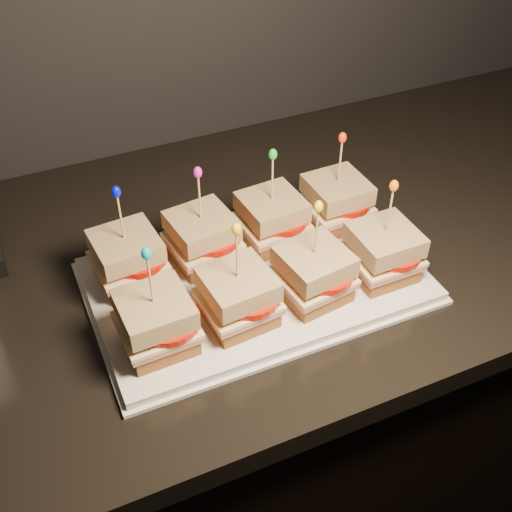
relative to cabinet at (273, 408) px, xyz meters
name	(u,v)px	position (x,y,z in m)	size (l,w,h in m)	color
cabinet	(273,408)	(0.00, 0.00, 0.00)	(2.23, 0.65, 0.85)	black
granite_slab	(277,243)	(0.00, 0.00, 0.44)	(2.27, 0.69, 0.04)	black
platter	(256,280)	(-0.08, -0.09, 0.47)	(0.46, 0.28, 0.02)	silver
platter_rim	(256,283)	(-0.08, -0.09, 0.46)	(0.47, 0.30, 0.01)	silver
sandwich_0_bread_bot	(130,273)	(-0.24, -0.03, 0.49)	(0.08, 0.08, 0.02)	brown
sandwich_0_ham	(129,264)	(-0.24, -0.03, 0.51)	(0.09, 0.09, 0.01)	#B5675F
sandwich_0_cheese	(128,261)	(-0.24, -0.03, 0.51)	(0.09, 0.09, 0.01)	#FFDF9A
sandwich_0_tomato	(137,257)	(-0.23, -0.03, 0.52)	(0.08, 0.08, 0.01)	#BB1404
sandwich_0_bread_top	(126,246)	(-0.24, -0.03, 0.54)	(0.09, 0.09, 0.03)	#5A2D0C
sandwich_0_pick	(121,220)	(-0.24, -0.03, 0.58)	(0.00, 0.00, 0.09)	tan
sandwich_0_frill	(116,192)	(-0.24, -0.03, 0.63)	(0.01, 0.01, 0.02)	#0508E1
sandwich_1_bread_bot	(203,252)	(-0.13, -0.03, 0.49)	(0.08, 0.08, 0.02)	brown
sandwich_1_ham	(203,244)	(-0.13, -0.03, 0.51)	(0.09, 0.09, 0.01)	#B5675F
sandwich_1_cheese	(203,240)	(-0.13, -0.03, 0.51)	(0.09, 0.09, 0.01)	#FFDF9A
sandwich_1_tomato	(212,236)	(-0.12, -0.03, 0.52)	(0.08, 0.08, 0.01)	#BB1404
sandwich_1_bread_top	(201,226)	(-0.13, -0.03, 0.54)	(0.09, 0.09, 0.03)	#5A2D0C
sandwich_1_pick	(200,200)	(-0.13, -0.03, 0.58)	(0.00, 0.00, 0.09)	tan
sandwich_1_frill	(198,172)	(-0.13, -0.03, 0.63)	(0.01, 0.01, 0.02)	#C61BAC
sandwich_2_bread_bot	(271,233)	(-0.02, -0.03, 0.49)	(0.08, 0.08, 0.02)	brown
sandwich_2_ham	(272,225)	(-0.02, -0.03, 0.51)	(0.09, 0.09, 0.01)	#B5675F
sandwich_2_cheese	(272,221)	(-0.02, -0.03, 0.51)	(0.09, 0.09, 0.01)	#FFDF9A
sandwich_2_tomato	(281,217)	(-0.01, -0.03, 0.52)	(0.08, 0.08, 0.01)	#BB1404
sandwich_2_bread_top	(272,207)	(-0.02, -0.03, 0.54)	(0.09, 0.09, 0.03)	#5A2D0C
sandwich_2_pick	(272,182)	(-0.02, -0.03, 0.58)	(0.00, 0.00, 0.09)	tan
sandwich_2_frill	(273,154)	(-0.02, -0.03, 0.63)	(0.01, 0.01, 0.02)	green
sandwich_3_bread_bot	(335,215)	(0.09, -0.03, 0.49)	(0.08, 0.08, 0.02)	brown
sandwich_3_ham	(336,207)	(0.09, -0.03, 0.51)	(0.09, 0.09, 0.01)	#B5675F
sandwich_3_cheese	(336,204)	(0.09, -0.03, 0.51)	(0.09, 0.09, 0.01)	#FFDF9A
sandwich_3_tomato	(345,200)	(0.10, -0.03, 0.52)	(0.08, 0.08, 0.01)	#BB1404
sandwich_3_bread_top	(337,189)	(0.09, -0.03, 0.54)	(0.09, 0.09, 0.03)	#5A2D0C
sandwich_3_pick	(340,164)	(0.09, -0.03, 0.58)	(0.00, 0.00, 0.09)	tan
sandwich_3_frill	(343,138)	(0.09, -0.03, 0.63)	(0.01, 0.01, 0.02)	red
sandwich_4_bread_bot	(159,337)	(-0.24, -0.16, 0.49)	(0.08, 0.08, 0.02)	brown
sandwich_4_ham	(157,328)	(-0.24, -0.16, 0.51)	(0.09, 0.09, 0.01)	#B5675F
sandwich_4_cheese	(157,325)	(-0.24, -0.16, 0.51)	(0.09, 0.09, 0.01)	#FFDF9A
sandwich_4_tomato	(167,321)	(-0.23, -0.17, 0.52)	(0.08, 0.08, 0.01)	#BB1404
sandwich_4_bread_top	(155,310)	(-0.24, -0.16, 0.54)	(0.09, 0.09, 0.03)	#5A2D0C
sandwich_4_pick	(151,283)	(-0.24, -0.16, 0.58)	(0.00, 0.00, 0.09)	tan
sandwich_4_frill	(146,254)	(-0.24, -0.16, 0.63)	(0.01, 0.01, 0.02)	#0797B8
sandwich_5_bread_bot	(238,311)	(-0.13, -0.16, 0.49)	(0.08, 0.08, 0.02)	brown
sandwich_5_ham	(238,303)	(-0.13, -0.16, 0.51)	(0.09, 0.09, 0.01)	#B5675F
sandwich_5_cheese	(238,299)	(-0.13, -0.16, 0.51)	(0.09, 0.09, 0.01)	#FFDF9A
sandwich_5_tomato	(248,295)	(-0.12, -0.17, 0.52)	(0.08, 0.08, 0.01)	#BB1404
sandwich_5_bread_top	(238,284)	(-0.13, -0.16, 0.54)	(0.09, 0.09, 0.03)	#5A2D0C
sandwich_5_pick	(237,258)	(-0.13, -0.16, 0.58)	(0.00, 0.00, 0.09)	tan
sandwich_5_frill	(236,229)	(-0.13, -0.16, 0.63)	(0.01, 0.01, 0.02)	#FEB312
sandwich_6_bread_bot	(312,288)	(-0.02, -0.16, 0.49)	(0.08, 0.08, 0.02)	brown
sandwich_6_ham	(313,280)	(-0.02, -0.16, 0.51)	(0.09, 0.09, 0.01)	#B5675F
sandwich_6_cheese	(313,276)	(-0.02, -0.16, 0.51)	(0.09, 0.09, 0.01)	#FFDF9A
sandwich_6_tomato	(323,272)	(-0.01, -0.17, 0.52)	(0.08, 0.08, 0.01)	#BB1404
sandwich_6_bread_top	(314,261)	(-0.02, -0.16, 0.54)	(0.09, 0.09, 0.03)	#5A2D0C
sandwich_6_pick	(316,235)	(-0.02, -0.16, 0.58)	(0.00, 0.00, 0.09)	tan
sandwich_6_frill	(319,207)	(-0.02, -0.16, 0.63)	(0.01, 0.01, 0.02)	yellow
sandwich_7_bread_bot	(380,266)	(0.09, -0.16, 0.49)	(0.08, 0.08, 0.02)	brown
sandwich_7_ham	(382,258)	(0.09, -0.16, 0.51)	(0.09, 0.09, 0.01)	#B5675F
sandwich_7_cheese	(382,254)	(0.09, -0.16, 0.51)	(0.09, 0.09, 0.01)	#FFDF9A
sandwich_7_tomato	(393,251)	(0.10, -0.17, 0.52)	(0.08, 0.08, 0.01)	#BB1404
sandwich_7_bread_top	(385,240)	(0.09, -0.16, 0.54)	(0.09, 0.09, 0.03)	#5A2D0C
sandwich_7_pick	(389,214)	(0.09, -0.16, 0.58)	(0.00, 0.00, 0.09)	tan
sandwich_7_frill	(394,186)	(0.09, -0.16, 0.63)	(0.01, 0.01, 0.02)	orange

